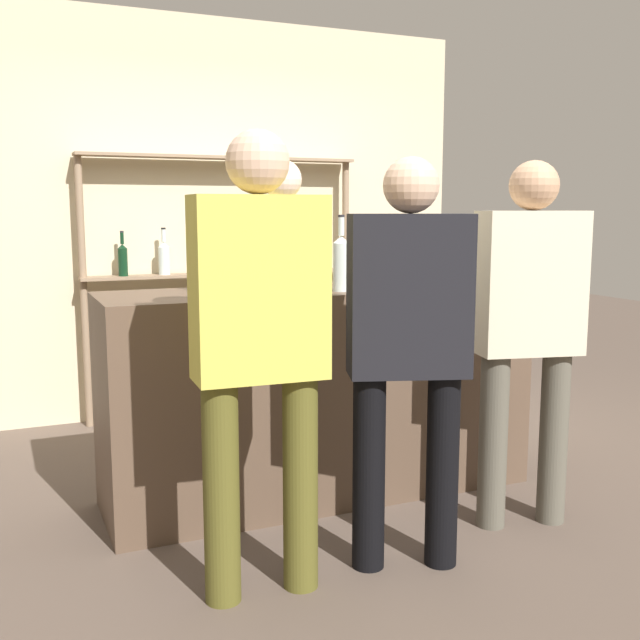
{
  "coord_description": "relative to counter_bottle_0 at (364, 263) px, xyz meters",
  "views": [
    {
      "loc": [
        -1.5,
        -3.44,
        1.47
      ],
      "look_at": [
        0.0,
        0.0,
        0.91
      ],
      "focal_mm": 42.0,
      "sensor_mm": 36.0,
      "label": 1
    }
  ],
  "objects": [
    {
      "name": "ground_plane",
      "position": [
        -0.18,
        0.14,
        -1.21
      ],
      "size": [
        16.0,
        16.0,
        0.0
      ],
      "primitive_type": "plane",
      "color": "brown"
    },
    {
      "name": "bar_counter",
      "position": [
        -0.18,
        0.14,
        -0.67
      ],
      "size": [
        2.19,
        0.62,
        1.07
      ],
      "primitive_type": "cube",
      "color": "brown",
      "rests_on": "ground_plane"
    },
    {
      "name": "back_wall",
      "position": [
        -0.18,
        2.05,
        0.19
      ],
      "size": [
        3.79,
        0.12,
        2.8
      ],
      "primitive_type": "cube",
      "color": "beige",
      "rests_on": "ground_plane"
    },
    {
      "name": "back_shelf",
      "position": [
        -0.17,
        1.87,
        -0.0
      ],
      "size": [
        1.98,
        0.18,
        1.83
      ],
      "color": "#897056",
      "rests_on": "ground_plane"
    },
    {
      "name": "counter_bottle_0",
      "position": [
        0.0,
        0.0,
        0.0
      ],
      "size": [
        0.08,
        0.08,
        0.35
      ],
      "color": "black",
      "rests_on": "bar_counter"
    },
    {
      "name": "counter_bottle_1",
      "position": [
        0.7,
        0.04,
        -0.01
      ],
      "size": [
        0.08,
        0.08,
        0.32
      ],
      "color": "black",
      "rests_on": "bar_counter"
    },
    {
      "name": "counter_bottle_2",
      "position": [
        0.43,
        0.21,
        0.01
      ],
      "size": [
        0.09,
        0.09,
        0.36
      ],
      "color": "black",
      "rests_on": "bar_counter"
    },
    {
      "name": "counter_bottle_3",
      "position": [
        -0.14,
        -0.02,
        0.01
      ],
      "size": [
        0.08,
        0.08,
        0.37
      ],
      "color": "silver",
      "rests_on": "bar_counter"
    },
    {
      "name": "counter_bottle_4",
      "position": [
        -0.75,
        0.24,
        0.01
      ],
      "size": [
        0.09,
        0.09,
        0.37
      ],
      "color": "#0F1956",
      "rests_on": "bar_counter"
    },
    {
      "name": "counter_bottle_5",
      "position": [
        0.11,
        0.13,
        0.0
      ],
      "size": [
        0.08,
        0.08,
        0.34
      ],
      "color": "#0F1956",
      "rests_on": "bar_counter"
    },
    {
      "name": "wine_glass",
      "position": [
        0.24,
        0.14,
        -0.0
      ],
      "size": [
        0.07,
        0.07,
        0.18
      ],
      "color": "silver",
      "rests_on": "bar_counter"
    },
    {
      "name": "ice_bucket",
      "position": [
        0.62,
        0.26,
        -0.02
      ],
      "size": [
        0.24,
        0.24,
        0.22
      ],
      "color": "#B2B2B7",
      "rests_on": "bar_counter"
    },
    {
      "name": "cork_jar",
      "position": [
        0.49,
        0.0,
        -0.06
      ],
      "size": [
        0.13,
        0.13,
        0.15
      ],
      "color": "silver",
      "rests_on": "bar_counter"
    },
    {
      "name": "customer_right",
      "position": [
        0.53,
        -0.6,
        -0.22
      ],
      "size": [
        0.51,
        0.31,
        1.68
      ],
      "rotation": [
        0.0,
        0.0,
        1.34
      ],
      "color": "#575347",
      "rests_on": "ground_plane"
    },
    {
      "name": "customer_left",
      "position": [
        -0.8,
        -0.73,
        -0.18
      ],
      "size": [
        0.5,
        0.24,
        1.75
      ],
      "rotation": [
        0.0,
        0.0,
        1.52
      ],
      "color": "brown",
      "rests_on": "ground_plane"
    },
    {
      "name": "server_behind_counter",
      "position": [
        -0.12,
        0.82,
        -0.17
      ],
      "size": [
        0.45,
        0.23,
        1.75
      ],
      "rotation": [
        0.0,
        0.0,
        -1.52
      ],
      "color": "brown",
      "rests_on": "ground_plane"
    },
    {
      "name": "customer_center",
      "position": [
        -0.18,
        -0.74,
        -0.23
      ],
      "size": [
        0.52,
        0.35,
        1.67
      ],
      "rotation": [
        0.0,
        0.0,
        1.24
      ],
      "color": "black",
      "rests_on": "ground_plane"
    }
  ]
}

